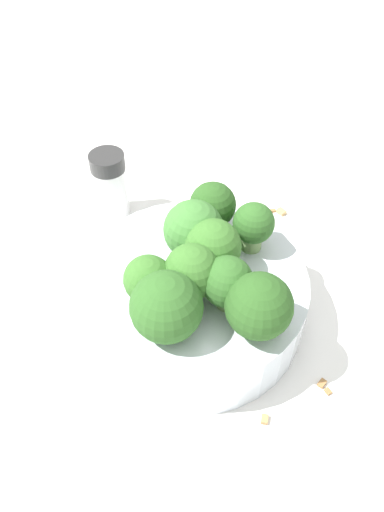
% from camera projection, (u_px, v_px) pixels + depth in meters
% --- Properties ---
extents(ground_plane, '(3.00, 3.00, 0.00)m').
position_uv_depth(ground_plane, '(192.00, 314.00, 0.48)').
color(ground_plane, white).
extents(bowl, '(0.21, 0.21, 0.05)m').
position_uv_depth(bowl, '(192.00, 297.00, 0.46)').
color(bowl, silver).
rests_on(bowl, ground_plane).
extents(broccoli_floret_0, '(0.06, 0.06, 0.06)m').
position_uv_depth(broccoli_floret_0, '(166.00, 307.00, 0.39)').
color(broccoli_floret_0, '#84AD66').
rests_on(broccoli_floret_0, bowl).
extents(broccoli_floret_1, '(0.04, 0.04, 0.05)m').
position_uv_depth(broccoli_floret_1, '(253.00, 225.00, 0.45)').
color(broccoli_floret_1, '#7A9E5B').
rests_on(broccoli_floret_1, bowl).
extents(broccoli_floret_2, '(0.05, 0.05, 0.06)m').
position_uv_depth(broccoli_floret_2, '(213.00, 248.00, 0.43)').
color(broccoli_floret_2, '#7A9E5B').
rests_on(broccoli_floret_2, bowl).
extents(broccoli_floret_3, '(0.05, 0.05, 0.06)m').
position_uv_depth(broccoli_floret_3, '(194.00, 230.00, 0.45)').
color(broccoli_floret_3, '#84AD66').
rests_on(broccoli_floret_3, bowl).
extents(broccoli_floret_4, '(0.04, 0.04, 0.05)m').
position_uv_depth(broccoli_floret_4, '(226.00, 283.00, 0.40)').
color(broccoli_floret_4, '#7A9E5B').
rests_on(broccoli_floret_4, bowl).
extents(broccoli_floret_5, '(0.05, 0.05, 0.06)m').
position_uv_depth(broccoli_floret_5, '(261.00, 304.00, 0.39)').
color(broccoli_floret_5, '#8EB770').
rests_on(broccoli_floret_5, bowl).
extents(broccoli_floret_6, '(0.04, 0.04, 0.05)m').
position_uv_depth(broccoli_floret_6, '(213.00, 206.00, 0.47)').
color(broccoli_floret_6, '#8EB770').
rests_on(broccoli_floret_6, bowl).
extents(broccoli_floret_7, '(0.05, 0.05, 0.06)m').
position_uv_depth(broccoli_floret_7, '(192.00, 272.00, 0.41)').
color(broccoli_floret_7, '#8EB770').
rests_on(broccoli_floret_7, bowl).
extents(broccoli_floret_8, '(0.04, 0.04, 0.05)m').
position_uv_depth(broccoli_floret_8, '(148.00, 280.00, 0.41)').
color(broccoli_floret_8, '#7A9E5B').
rests_on(broccoli_floret_8, bowl).
extents(pepper_shaker, '(0.04, 0.04, 0.08)m').
position_uv_depth(pepper_shaker, '(110.00, 185.00, 0.56)').
color(pepper_shaker, silver).
rests_on(pepper_shaker, ground_plane).
extents(almond_crumb_0, '(0.01, 0.01, 0.01)m').
position_uv_depth(almond_crumb_0, '(322.00, 382.00, 0.43)').
color(almond_crumb_0, olive).
rests_on(almond_crumb_0, ground_plane).
extents(almond_crumb_1, '(0.01, 0.01, 0.01)m').
position_uv_depth(almond_crumb_1, '(282.00, 210.00, 0.58)').
color(almond_crumb_1, tan).
rests_on(almond_crumb_1, ground_plane).
extents(almond_crumb_2, '(0.01, 0.01, 0.01)m').
position_uv_depth(almond_crumb_2, '(273.00, 210.00, 0.58)').
color(almond_crumb_2, olive).
rests_on(almond_crumb_2, ground_plane).
extents(almond_crumb_3, '(0.01, 0.01, 0.01)m').
position_uv_depth(almond_crumb_3, '(328.00, 391.00, 0.43)').
color(almond_crumb_3, olive).
rests_on(almond_crumb_3, ground_plane).
extents(almond_crumb_4, '(0.01, 0.01, 0.01)m').
position_uv_depth(almond_crumb_4, '(265.00, 418.00, 0.41)').
color(almond_crumb_4, '#AD7F4C').
rests_on(almond_crumb_4, ground_plane).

